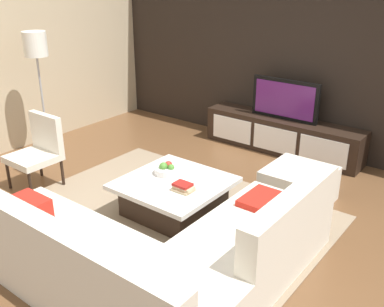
{
  "coord_description": "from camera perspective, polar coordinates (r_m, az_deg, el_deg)",
  "views": [
    {
      "loc": [
        2.65,
        -3.15,
        2.47
      ],
      "look_at": [
        -0.23,
        0.58,
        0.51
      ],
      "focal_mm": 41.69,
      "sensor_mm": 36.0,
      "label": 1
    }
  ],
  "objects": [
    {
      "name": "floor_lamp",
      "position": [
        6.31,
        -19.31,
        12.05
      ],
      "size": [
        0.31,
        0.31,
        1.72
      ],
      "color": "#A5A5AA",
      "rests_on": "ground"
    },
    {
      "name": "media_console",
      "position": [
        6.53,
        11.42,
        2.3
      ],
      "size": [
        2.32,
        0.46,
        0.5
      ],
      "color": "black",
      "rests_on": "ground"
    },
    {
      "name": "ottoman",
      "position": [
        5.18,
        13.47,
        -4.01
      ],
      "size": [
        0.7,
        0.7,
        0.4
      ],
      "primitive_type": "cube",
      "color": "silver",
      "rests_on": "ground"
    },
    {
      "name": "accent_chair_near",
      "position": [
        5.64,
        -18.97,
        0.77
      ],
      "size": [
        0.53,
        0.52,
        0.87
      ],
      "rotation": [
        0.0,
        0.0,
        0.06
      ],
      "color": "black",
      "rests_on": "ground"
    },
    {
      "name": "area_rug",
      "position": [
        4.85,
        -3.01,
        -7.94
      ],
      "size": [
        3.23,
        2.41,
        0.01
      ],
      "primitive_type": "cube",
      "color": "gray",
      "rests_on": "ground"
    },
    {
      "name": "coffee_table",
      "position": [
        4.82,
        -2.28,
        -5.45
      ],
      "size": [
        1.06,
        1.06,
        0.38
      ],
      "color": "black",
      "rests_on": "ground"
    },
    {
      "name": "book_stack",
      "position": [
        4.51,
        -1.12,
        -4.35
      ],
      "size": [
        0.21,
        0.16,
        0.09
      ],
      "color": "#CCB78C",
      "rests_on": "coffee_table"
    },
    {
      "name": "sectional_couch",
      "position": [
        3.79,
        -4.91,
        -12.81
      ],
      "size": [
        2.51,
        2.3,
        0.81
      ],
      "color": "silver",
      "rests_on": "ground"
    },
    {
      "name": "ground_plane",
      "position": [
        4.8,
        -2.09,
        -8.37
      ],
      "size": [
        14.0,
        14.0,
        0.0
      ],
      "primitive_type": "plane",
      "color": "brown"
    },
    {
      "name": "television",
      "position": [
        6.37,
        11.79,
        6.79
      ],
      "size": [
        0.99,
        0.06,
        0.56
      ],
      "color": "black",
      "rests_on": "media_console"
    },
    {
      "name": "feature_wall_back",
      "position": [
        6.51,
        13.46,
        12.57
      ],
      "size": [
        6.4,
        0.12,
        2.8
      ],
      "primitive_type": "cube",
      "color": "black",
      "rests_on": "ground"
    },
    {
      "name": "side_wall_left",
      "position": [
        6.82,
        -22.76,
        11.91
      ],
      "size": [
        0.12,
        5.2,
        2.8
      ],
      "primitive_type": "cube",
      "color": "#C6B28E",
      "rests_on": "ground"
    },
    {
      "name": "fruit_bowl",
      "position": [
        4.89,
        -3.21,
        -2.05
      ],
      "size": [
        0.28,
        0.28,
        0.14
      ],
      "color": "silver",
      "rests_on": "coffee_table"
    }
  ]
}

